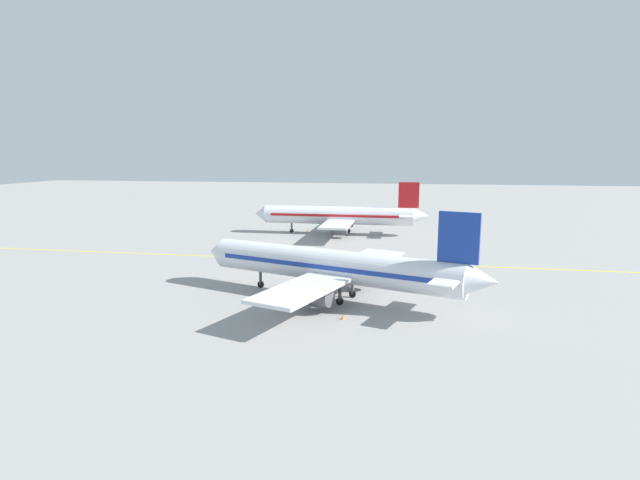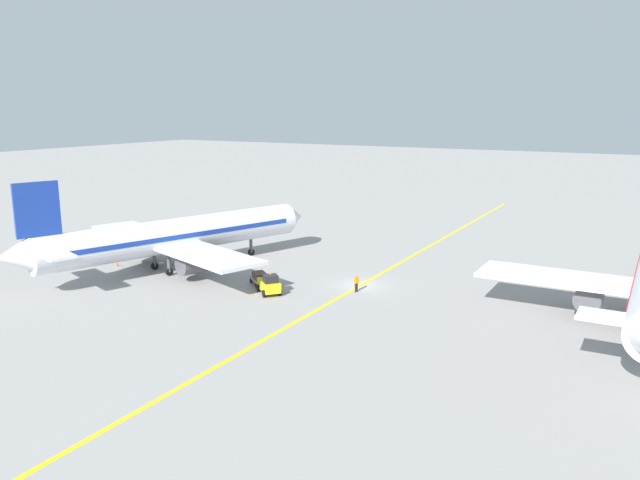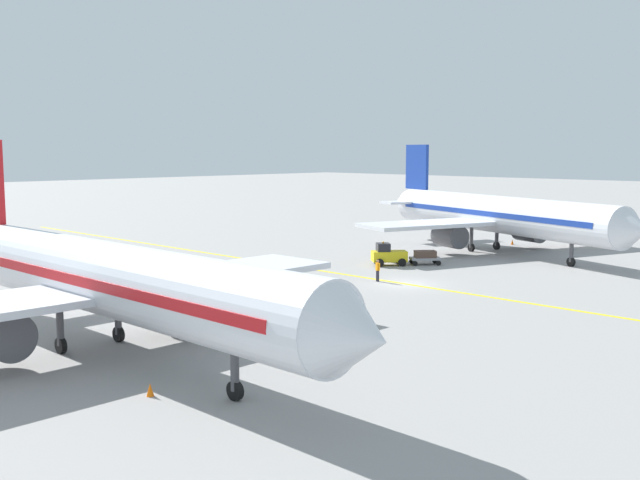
% 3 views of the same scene
% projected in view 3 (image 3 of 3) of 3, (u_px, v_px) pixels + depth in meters
% --- Properties ---
extents(ground_plane, '(400.00, 400.00, 0.00)m').
position_uv_depth(ground_plane, '(405.00, 284.00, 56.21)').
color(ground_plane, gray).
extents(apron_yellow_centreline, '(0.47, 120.00, 0.01)m').
position_uv_depth(apron_yellow_centreline, '(405.00, 284.00, 56.21)').
color(apron_yellow_centreline, yellow).
rests_on(apron_yellow_centreline, ground).
extents(airplane_at_gate, '(28.19, 34.57, 10.60)m').
position_uv_depth(airplane_at_gate, '(495.00, 215.00, 72.99)').
color(airplane_at_gate, silver).
rests_on(airplane_at_gate, ground).
extents(airplane_adjacent_stand, '(28.01, 35.41, 10.60)m').
position_uv_depth(airplane_adjacent_stand, '(104.00, 279.00, 36.60)').
color(airplane_adjacent_stand, silver).
rests_on(airplane_adjacent_stand, ground).
extents(baggage_tug_white, '(3.27, 3.07, 2.11)m').
position_uv_depth(baggage_tug_white, '(388.00, 255.00, 65.17)').
color(baggage_tug_white, gold).
rests_on(baggage_tug_white, ground).
extents(baggage_cart_trailing, '(2.90, 2.74, 1.24)m').
position_uv_depth(baggage_cart_trailing, '(425.00, 256.00, 65.54)').
color(baggage_cart_trailing, gray).
rests_on(baggage_cart_trailing, ground).
extents(ground_crew_worker, '(0.35, 0.53, 1.68)m').
position_uv_depth(ground_crew_worker, '(378.00, 270.00, 57.14)').
color(ground_crew_worker, '#23232D').
rests_on(ground_crew_worker, ground).
extents(traffic_cone_near_nose, '(0.32, 0.32, 0.55)m').
position_uv_depth(traffic_cone_near_nose, '(150.00, 390.00, 30.53)').
color(traffic_cone_near_nose, orange).
rests_on(traffic_cone_near_nose, ground).
extents(traffic_cone_by_wingtip, '(0.32, 0.32, 0.55)m').
position_uv_depth(traffic_cone_by_wingtip, '(512.00, 242.00, 79.50)').
color(traffic_cone_by_wingtip, orange).
rests_on(traffic_cone_by_wingtip, ground).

